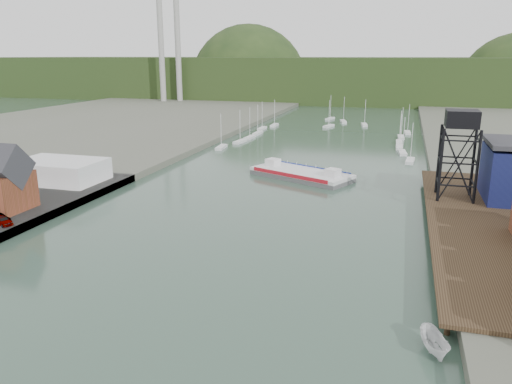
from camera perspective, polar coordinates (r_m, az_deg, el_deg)
The scene contains 10 objects.
ground at distance 52.36m, azimuth -15.83°, elevation -16.91°, with size 600.00×600.00×0.00m, color #2F4A3D.
east_pier at distance 86.52m, azimuth 23.60°, elevation -3.14°, with size 14.00×70.00×2.45m.
white_shed at distance 113.46m, azimuth -21.56°, elevation 2.28°, with size 18.00×12.00×4.50m, color silver.
lift_tower at distance 96.04m, azimuth 22.43°, elevation 7.16°, with size 6.50×6.50×16.00m.
marina_sailboats at distance 179.11m, azimuth 8.32°, elevation 6.51°, with size 57.71×92.65×0.90m.
smokestacks at distance 299.55m, azimuth -9.84°, elevation 15.65°, with size 11.20×8.20×60.00m.
distant_hills at distance 339.83m, azimuth 11.83°, elevation 12.19°, with size 500.00×120.00×80.00m.
chain_ferry at distance 115.74m, azimuth 5.19°, elevation 2.08°, with size 25.25×18.28×3.38m.
motorboat at distance 52.22m, azimuth 19.75°, elevation -16.03°, with size 2.01×5.35×2.07m, color silver.
car_west_a at distance 88.20m, azimuth -27.02°, elevation -2.91°, with size 1.73×4.29×1.46m, color #999999.
Camera 1 is at (25.16, -36.80, 27.47)m, focal length 35.00 mm.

